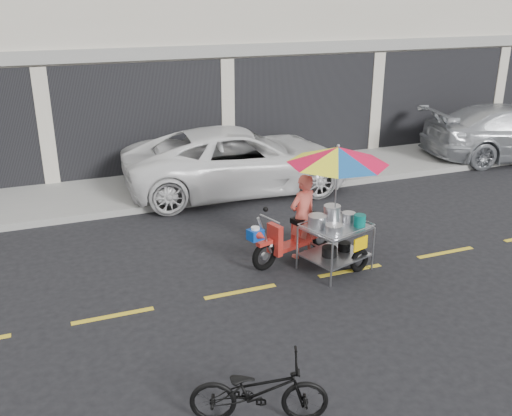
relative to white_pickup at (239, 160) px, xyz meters
name	(u,v)px	position (x,y,z in m)	size (l,w,h in m)	color
ground	(350,271)	(0.32, -4.70, -0.76)	(90.00, 90.00, 0.00)	black
sidewalk	(241,176)	(0.32, 0.80, -0.68)	(45.00, 3.00, 0.15)	gray
shophouse_block	(268,0)	(3.13, 5.89, 3.48)	(36.00, 8.11, 10.40)	beige
centerline	(350,271)	(0.32, -4.70, -0.75)	(42.00, 0.10, 0.01)	gold
white_pickup	(239,160)	(0.00, 0.00, 0.00)	(2.51, 5.44, 1.51)	white
near_bicycle	(259,390)	(-2.48, -7.51, -0.35)	(0.53, 1.53, 0.80)	black
food_vendor_rig	(324,189)	(-0.02, -4.25, 0.62)	(2.53, 2.09, 2.19)	black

